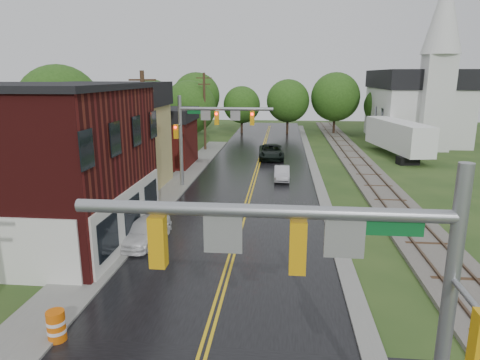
% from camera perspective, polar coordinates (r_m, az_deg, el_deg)
% --- Properties ---
extents(main_road, '(10.00, 90.00, 0.02)m').
position_cam_1_polar(main_road, '(36.80, 1.90, 0.12)').
color(main_road, black).
rests_on(main_road, ground).
extents(curb_right, '(0.80, 70.00, 0.12)m').
position_cam_1_polar(curb_right, '(41.71, 9.80, 1.55)').
color(curb_right, gray).
rests_on(curb_right, ground).
extents(sidewalk_left, '(2.40, 50.00, 0.12)m').
position_cam_1_polar(sidewalk_left, '(33.02, -9.51, -1.67)').
color(sidewalk_left, gray).
rests_on(sidewalk_left, ground).
extents(yellow_house, '(8.00, 7.00, 6.40)m').
position_cam_1_polar(yellow_house, '(34.83, -16.95, 4.12)').
color(yellow_house, tan).
rests_on(yellow_house, ground).
extents(darkred_building, '(7.00, 6.00, 4.40)m').
position_cam_1_polar(darkred_building, '(43.02, -11.06, 4.85)').
color(darkred_building, '#3F0F0C').
rests_on(darkred_building, ground).
extents(church, '(10.40, 18.40, 20.00)m').
position_cam_1_polar(church, '(62.04, 22.64, 10.11)').
color(church, silver).
rests_on(church, ground).
extents(railroad, '(3.20, 80.00, 0.30)m').
position_cam_1_polar(railroad, '(42.27, 16.04, 1.52)').
color(railroad, '#59544C').
rests_on(railroad, ground).
extents(traffic_signal_near, '(7.34, 0.30, 7.20)m').
position_cam_1_polar(traffic_signal_near, '(8.60, 12.72, -12.18)').
color(traffic_signal_near, gray).
rests_on(traffic_signal_near, ground).
extents(traffic_signal_far, '(7.34, 0.43, 7.20)m').
position_cam_1_polar(traffic_signal_far, '(33.41, -4.39, 7.36)').
color(traffic_signal_far, gray).
rests_on(traffic_signal_far, ground).
extents(utility_pole_b, '(1.80, 0.28, 9.00)m').
position_cam_1_polar(utility_pole_b, '(29.44, -12.53, 5.71)').
color(utility_pole_b, '#382616').
rests_on(utility_pole_b, ground).
extents(utility_pole_c, '(1.80, 0.28, 9.00)m').
position_cam_1_polar(utility_pole_c, '(50.68, -4.74, 9.24)').
color(utility_pole_c, '#382616').
rests_on(utility_pole_c, ground).
extents(tree_left_b, '(7.60, 7.60, 9.69)m').
position_cam_1_polar(tree_left_b, '(42.79, -22.74, 8.75)').
color(tree_left_b, black).
rests_on(tree_left_b, ground).
extents(tree_left_c, '(6.00, 6.00, 7.65)m').
position_cam_1_polar(tree_left_c, '(48.57, -13.92, 8.45)').
color(tree_left_c, black).
rests_on(tree_left_c, ground).
extents(tree_left_e, '(6.40, 6.40, 8.16)m').
position_cam_1_polar(tree_left_e, '(52.93, -6.58, 9.49)').
color(tree_left_e, black).
rests_on(tree_left_e, ground).
extents(suv_dark, '(2.87, 5.68, 1.54)m').
position_cam_1_polar(suv_dark, '(45.64, 4.17, 3.75)').
color(suv_dark, black).
rests_on(suv_dark, ground).
extents(sedan_silver, '(1.29, 3.62, 1.19)m').
position_cam_1_polar(sedan_silver, '(36.45, 5.60, 0.88)').
color(sedan_silver, '#ADADB2').
rests_on(sedan_silver, ground).
extents(pickup_white, '(2.28, 4.46, 1.24)m').
position_cam_1_polar(pickup_white, '(23.43, -12.55, -6.70)').
color(pickup_white, white).
rests_on(pickup_white, ground).
extents(semi_trailer, '(4.67, 12.50, 3.86)m').
position_cam_1_polar(semi_trailer, '(49.96, 20.30, 5.57)').
color(semi_trailer, black).
rests_on(semi_trailer, ground).
extents(construction_barrel, '(0.68, 0.68, 1.08)m').
position_cam_1_polar(construction_barrel, '(16.28, -23.29, -17.46)').
color(construction_barrel, '#DB5D09').
rests_on(construction_barrel, ground).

